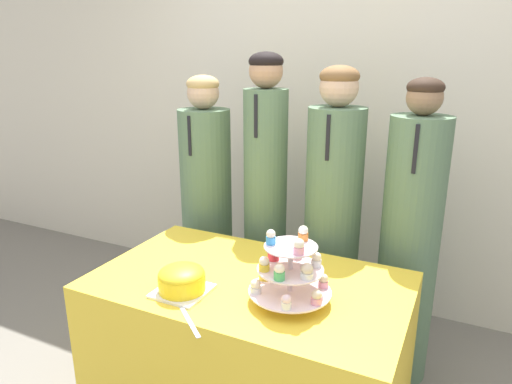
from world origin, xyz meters
name	(u,v)px	position (x,y,z in m)	size (l,w,h in m)	color
wall_back	(342,103)	(0.00, 1.73, 1.35)	(9.00, 0.06, 2.70)	beige
table	(249,352)	(0.00, 0.39, 0.36)	(1.32, 0.79, 0.73)	yellow
round_cake	(182,279)	(-0.19, 0.18, 0.78)	(0.20, 0.20, 0.12)	white
cake_knife	(181,307)	(-0.13, 0.08, 0.73)	(0.26, 0.22, 0.01)	silver
cupcake_stand	(290,270)	(0.22, 0.30, 0.86)	(0.32, 0.32, 0.29)	silver
student_0	(207,212)	(-0.62, 1.05, 0.73)	(0.30, 0.31, 1.54)	#567556
student_1	(265,207)	(-0.23, 1.05, 0.82)	(0.24, 0.25, 1.66)	#567556
student_2	(332,226)	(0.16, 1.05, 0.77)	(0.29, 0.30, 1.60)	#567556
student_3	(409,245)	(0.56, 1.05, 0.73)	(0.29, 0.29, 1.55)	#567556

